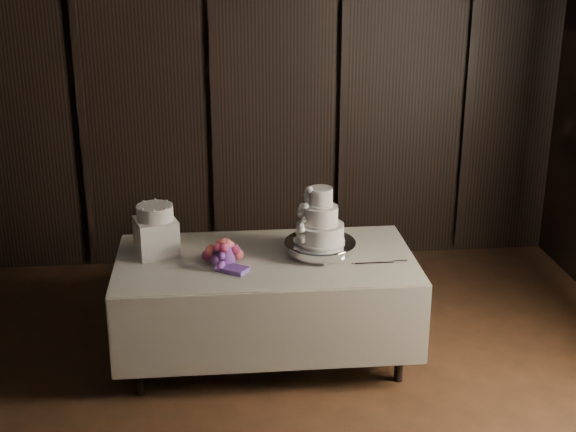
{
  "coord_description": "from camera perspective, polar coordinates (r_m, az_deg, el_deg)",
  "views": [
    {
      "loc": [
        -0.06,
        -3.21,
        2.85
      ],
      "look_at": [
        0.44,
        1.7,
        1.05
      ],
      "focal_mm": 50.0,
      "sensor_mm": 36.0,
      "label": 1
    }
  ],
  "objects": [
    {
      "name": "wedding_cake",
      "position": [
        5.3,
        2.04,
        -0.41
      ],
      "size": [
        0.36,
        0.32,
        0.38
      ],
      "rotation": [
        0.0,
        0.0,
        0.24
      ],
      "color": "white",
      "rests_on": "cake_stand"
    },
    {
      "name": "bouquet",
      "position": [
        5.24,
        -4.62,
        -2.72
      ],
      "size": [
        0.49,
        0.52,
        0.2
      ],
      "primitive_type": null,
      "rotation": [
        0.0,
        0.0,
        -0.59
      ],
      "color": "#E55A56",
      "rests_on": "display_table"
    },
    {
      "name": "room",
      "position": [
        3.48,
        -4.39,
        -2.82
      ],
      "size": [
        6.08,
        7.08,
        3.08
      ],
      "color": "black",
      "rests_on": "ground"
    },
    {
      "name": "box_pedestal",
      "position": [
        5.43,
        -9.35,
        -1.46
      ],
      "size": [
        0.32,
        0.32,
        0.25
      ],
      "primitive_type": "cube",
      "rotation": [
        0.0,
        0.0,
        0.29
      ],
      "color": "white",
      "rests_on": "display_table"
    },
    {
      "name": "cake_stand",
      "position": [
        5.39,
        2.29,
        -2.29
      ],
      "size": [
        0.52,
        0.52,
        0.09
      ],
      "primitive_type": "cylinder",
      "rotation": [
        0.0,
        0.0,
        -0.07
      ],
      "color": "silver",
      "rests_on": "display_table"
    },
    {
      "name": "small_cake",
      "position": [
        5.37,
        -9.45,
        0.26
      ],
      "size": [
        0.3,
        0.3,
        0.1
      ],
      "primitive_type": "cylinder",
      "rotation": [
        0.0,
        0.0,
        0.26
      ],
      "color": "white",
      "rests_on": "box_pedestal"
    },
    {
      "name": "cake_knife",
      "position": [
        5.28,
        6.04,
        -3.36
      ],
      "size": [
        0.37,
        0.03,
        0.01
      ],
      "primitive_type": "cube",
      "rotation": [
        0.0,
        0.0,
        -0.0
      ],
      "color": "silver",
      "rests_on": "display_table"
    },
    {
      "name": "display_table",
      "position": [
        5.49,
        -1.57,
        -6.27
      ],
      "size": [
        2.0,
        1.05,
        0.76
      ],
      "rotation": [
        0.0,
        0.0,
        -0.01
      ],
      "color": "silver",
      "rests_on": "ground"
    }
  ]
}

